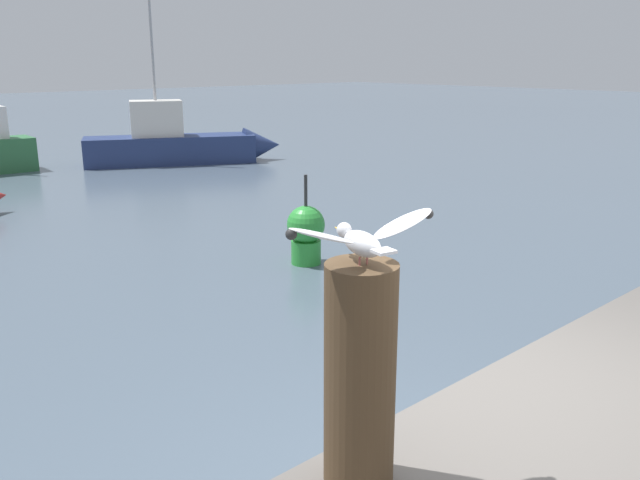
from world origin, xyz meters
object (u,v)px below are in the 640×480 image
(mooring_post, at_px, (360,377))
(seagull, at_px, (362,237))
(boat_navy, at_px, (184,143))
(channel_buoy, at_px, (306,232))

(mooring_post, relative_size, seagull, 1.45)
(seagull, bearing_deg, boat_navy, 61.38)
(mooring_post, bearing_deg, boat_navy, 61.39)
(mooring_post, distance_m, channel_buoy, 6.99)
(channel_buoy, bearing_deg, seagull, -129.26)
(mooring_post, height_order, seagull, seagull)
(seagull, height_order, channel_buoy, seagull)
(boat_navy, height_order, channel_buoy, boat_navy)
(seagull, distance_m, channel_buoy, 7.11)
(mooring_post, bearing_deg, seagull, 78.57)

